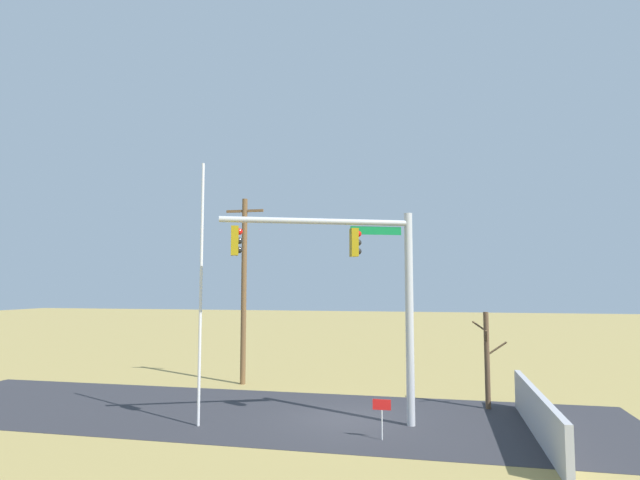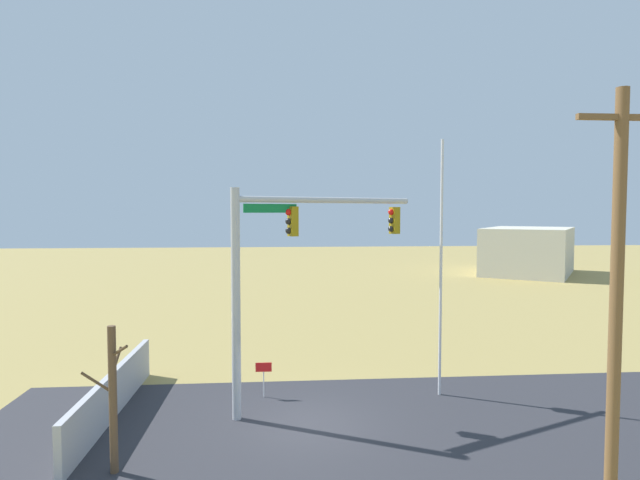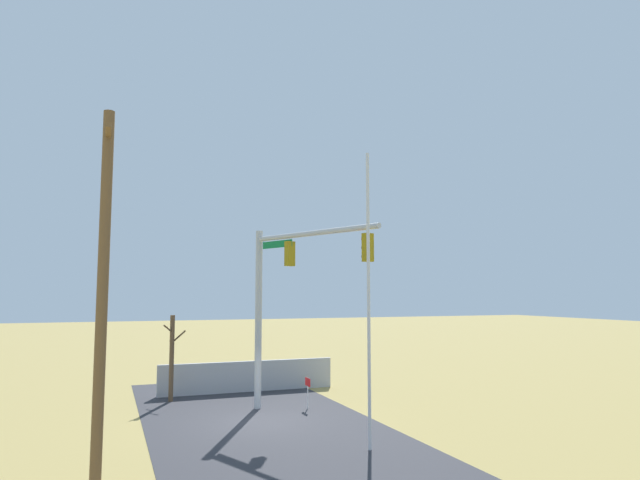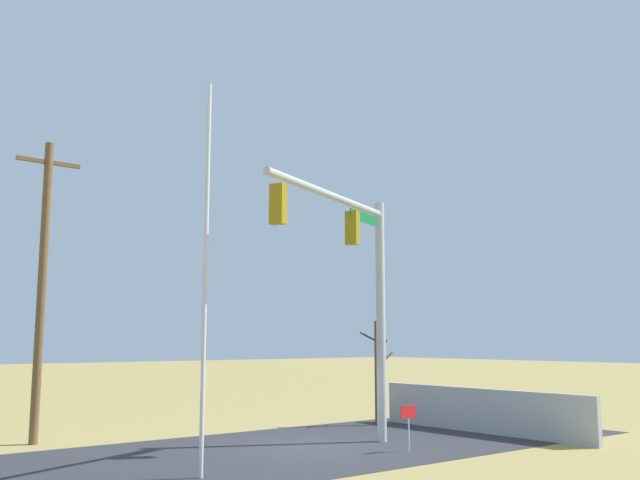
% 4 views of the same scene
% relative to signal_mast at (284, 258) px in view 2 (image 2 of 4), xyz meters
% --- Properties ---
extents(ground_plane, '(160.00, 160.00, 0.00)m').
position_rel_signal_mast_xyz_m(ground_plane, '(-0.73, 1.15, -4.98)').
color(ground_plane, '#9E894C').
extents(road_surface, '(28.00, 8.00, 0.01)m').
position_rel_signal_mast_xyz_m(road_surface, '(-4.73, 1.15, -4.98)').
color(road_surface, '#2D2D33').
rests_on(road_surface, ground_plane).
extents(sidewalk_corner, '(6.00, 6.00, 0.01)m').
position_rel_signal_mast_xyz_m(sidewalk_corner, '(2.51, 0.64, -4.98)').
color(sidewalk_corner, '#B7B5AD').
rests_on(sidewalk_corner, ground_plane).
extents(retaining_fence, '(0.20, 8.34, 1.43)m').
position_rel_signal_mast_xyz_m(retaining_fence, '(5.42, 0.08, -4.27)').
color(retaining_fence, '#A8A8AD').
rests_on(retaining_fence, ground_plane).
extents(signal_mast, '(6.13, 2.75, 7.20)m').
position_rel_signal_mast_xyz_m(signal_mast, '(0.00, 0.00, 0.00)').
color(signal_mast, '#B2B5BA').
rests_on(signal_mast, ground_plane).
extents(flagpole, '(0.10, 0.10, 8.96)m').
position_rel_signal_mast_xyz_m(flagpole, '(-5.46, -0.96, -0.50)').
color(flagpole, silver).
rests_on(flagpole, ground_plane).
extents(utility_pole, '(1.90, 0.26, 8.98)m').
position_rel_signal_mast_xyz_m(utility_pole, '(-6.75, 6.55, -0.32)').
color(utility_pole, brown).
rests_on(utility_pole, ground_plane).
extents(bare_tree, '(1.27, 1.02, 3.68)m').
position_rel_signal_mast_xyz_m(bare_tree, '(4.28, 3.75, -3.08)').
color(bare_tree, brown).
rests_on(bare_tree, ground_plane).
extents(open_sign, '(0.56, 0.04, 1.22)m').
position_rel_signal_mast_xyz_m(open_sign, '(0.73, -1.23, -4.07)').
color(open_sign, silver).
rests_on(open_sign, ground_plane).
extents(distant_building, '(12.98, 13.89, 4.81)m').
position_rel_signal_mast_xyz_m(distant_building, '(-25.81, -35.32, -2.58)').
color(distant_building, beige).
rests_on(distant_building, ground_plane).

